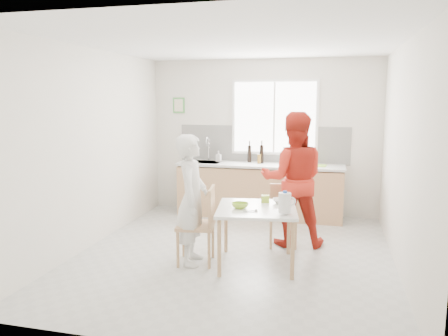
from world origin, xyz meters
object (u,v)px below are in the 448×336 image
object	(u,v)px
bowl_white	(281,201)
person_white	(192,200)
chair_left	(201,222)
person_red	(293,179)
dining_table	(257,213)
milk_jug	(285,203)
bowl_green	(240,205)
wine_bottle_a	(262,154)
wine_bottle_b	(249,154)
chair_far	(283,212)

from	to	relation	value
bowl_white	person_white	bearing A→B (deg)	-158.57
chair_left	person_red	bearing A→B (deg)	125.35
dining_table	milk_jug	xyz separation A→B (m)	(0.36, -0.23, 0.21)
chair_left	bowl_green	xyz separation A→B (m)	(0.48, 0.02, 0.23)
dining_table	person_red	distance (m)	0.99
dining_table	bowl_green	world-z (taller)	bowl_green
person_white	bowl_white	world-z (taller)	person_white
bowl_green	chair_left	bearing A→B (deg)	-177.44
wine_bottle_a	wine_bottle_b	distance (m)	0.24
person_white	bowl_white	bearing A→B (deg)	-77.10
chair_left	wine_bottle_a	distance (m)	2.49
chair_far	chair_left	bearing A→B (deg)	-141.63
person_red	chair_far	bearing A→B (deg)	2.89
milk_jug	wine_bottle_b	world-z (taller)	wine_bottle_b
chair_left	bowl_green	world-z (taller)	chair_left
wine_bottle_b	dining_table	bearing A→B (deg)	-77.08
person_red	bowl_white	world-z (taller)	person_red
chair_left	wine_bottle_a	xyz separation A→B (m)	(0.35, 2.40, 0.55)
dining_table	bowl_green	xyz separation A→B (m)	(-0.19, -0.08, 0.11)
chair_far	bowl_white	bearing A→B (deg)	-95.07
milk_jug	wine_bottle_a	size ratio (longest dim) A/B	0.79
milk_jug	wine_bottle_b	bearing A→B (deg)	100.67
person_white	person_red	bearing A→B (deg)	-57.16
person_red	bowl_green	size ratio (longest dim) A/B	9.12
dining_table	chair_far	world-z (taller)	chair_far
dining_table	wine_bottle_b	xyz separation A→B (m)	(-0.54, 2.37, 0.42)
bowl_green	milk_jug	bearing A→B (deg)	-15.22
chair_far	milk_jug	distance (m)	1.16
person_red	bowl_white	size ratio (longest dim) A/B	8.59
wine_bottle_b	bowl_white	bearing A→B (deg)	-68.86
chair_left	bowl_green	distance (m)	0.53
bowl_green	bowl_white	size ratio (longest dim) A/B	0.94
chair_far	milk_jug	bearing A→B (deg)	-91.37
person_white	chair_left	bearing A→B (deg)	-90.00
chair_far	person_white	size ratio (longest dim) A/B	0.52
dining_table	milk_jug	distance (m)	0.48
dining_table	person_white	bearing A→B (deg)	-171.47
person_white	bowl_green	xyz separation A→B (m)	(0.59, 0.04, -0.05)
chair_far	milk_jug	size ratio (longest dim) A/B	3.33
dining_table	milk_jug	world-z (taller)	milk_jug
bowl_white	wine_bottle_a	size ratio (longest dim) A/B	0.67
bowl_white	wine_bottle_b	size ratio (longest dim) A/B	0.72
wine_bottle_a	person_white	bearing A→B (deg)	-100.93
dining_table	wine_bottle_a	bearing A→B (deg)	97.86
person_white	bowl_green	size ratio (longest dim) A/B	7.90
bowl_green	wine_bottle_b	world-z (taller)	wine_bottle_b
person_white	chair_far	bearing A→B (deg)	-54.54
bowl_white	milk_jug	bearing A→B (deg)	-78.90
person_white	wine_bottle_a	size ratio (longest dim) A/B	5.01
dining_table	chair_left	world-z (taller)	chair_left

